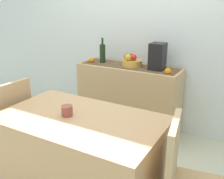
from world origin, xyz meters
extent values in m
cube|color=beige|center=(0.00, 0.00, -0.01)|extent=(6.40, 6.40, 0.02)
cube|color=silver|center=(0.00, 1.18, 1.35)|extent=(6.40, 0.06, 2.70)
cube|color=tan|center=(-0.06, 0.92, 0.42)|extent=(1.26, 0.42, 0.83)
cube|color=brown|center=(-0.06, 0.92, 0.83)|extent=(1.18, 0.32, 0.01)
cylinder|color=gold|center=(-0.02, 0.92, 0.87)|extent=(0.23, 0.23, 0.07)
sphere|color=red|center=(0.00, 0.92, 0.94)|extent=(0.07, 0.07, 0.07)
sphere|color=#A9331D|center=(-0.09, 0.92, 0.94)|extent=(0.07, 0.07, 0.07)
sphere|color=gold|center=(-0.05, 0.87, 0.95)|extent=(0.08, 0.08, 0.08)
sphere|color=red|center=(-0.07, 0.98, 0.94)|extent=(0.07, 0.07, 0.07)
cylinder|color=#1C3019|center=(-0.43, 0.92, 0.95)|extent=(0.07, 0.07, 0.23)
cylinder|color=#1C3019|center=(-0.43, 0.92, 1.10)|extent=(0.03, 0.03, 0.08)
cube|color=black|center=(0.29, 0.92, 0.98)|extent=(0.16, 0.18, 0.30)
sphere|color=orange|center=(-0.56, 0.85, 0.87)|extent=(0.07, 0.07, 0.07)
sphere|color=orange|center=(0.46, 0.80, 0.87)|extent=(0.07, 0.07, 0.07)
cube|color=tan|center=(0.16, -0.39, 0.37)|extent=(1.26, 0.75, 0.74)
cylinder|color=brown|center=(0.06, -0.41, 0.78)|extent=(0.09, 0.09, 0.08)
cube|color=tan|center=(-0.75, -0.39, 0.23)|extent=(0.43, 0.43, 0.45)
cube|color=tan|center=(-0.57, -0.40, 0.68)|extent=(0.07, 0.40, 0.45)
cube|color=tan|center=(0.90, -0.42, 0.68)|extent=(0.11, 0.40, 0.45)
camera|label=1|loc=(1.26, -1.82, 1.58)|focal=41.67mm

